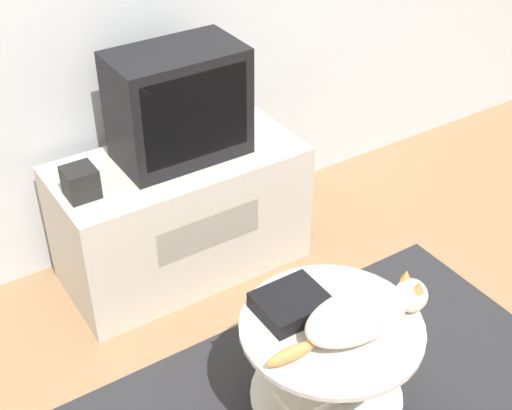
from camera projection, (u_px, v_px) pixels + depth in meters
name	position (u px, v px, depth m)	size (l,w,h in m)	color
tv_stand	(181.00, 214.00, 2.96)	(1.00, 0.48, 0.54)	beige
tv	(178.00, 105.00, 2.70)	(0.50, 0.29, 0.44)	black
speaker	(80.00, 182.00, 2.56)	(0.11, 0.11, 0.11)	black
coffee_table	(328.00, 362.00, 2.27)	(0.57, 0.57, 0.44)	#B2B2B7
dvd_box	(291.00, 304.00, 2.21)	(0.21, 0.18, 0.06)	black
cat	(362.00, 314.00, 2.12)	(0.58, 0.20, 0.13)	silver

